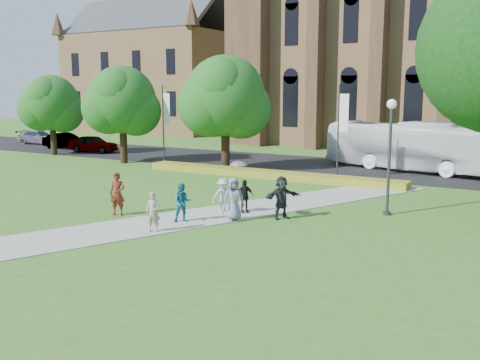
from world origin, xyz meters
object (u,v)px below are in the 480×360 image
Objects in this scene: car_2 at (39,137)px; pedestrian_0 at (117,194)px; car_0 at (93,144)px; streetlamp at (390,143)px; tour_coach at (410,146)px; car_1 at (66,141)px.

pedestrian_0 is at bearing -133.50° from car_2.
car_2 is at bearing 64.63° from car_0.
streetlamp is at bearing -122.44° from car_0.
tour_coach is at bearing -98.86° from car_2.
streetlamp is 42.93m from car_2.
streetlamp reaches higher than tour_coach.
streetlamp is 36.71m from car_1.
car_1 is 2.37× the size of pedestrian_0.
tour_coach reaches higher than car_1.
pedestrian_0 is at bearing -149.66° from streetlamp.
streetlamp is 0.42× the size of tour_coach.
tour_coach is 27.90m from car_0.
streetlamp reaches higher than car_0.
tour_coach is 2.58× the size of car_2.
tour_coach reaches higher than car_2.
car_0 reaches higher than car_1.
car_1 is 6.23m from car_2.
car_0 is at bearing -113.18° from car_2.
streetlamp is at bearing 7.86° from pedestrian_0.
streetlamp is 1.10× the size of car_2.
pedestrian_0 is at bearing -135.34° from car_1.
streetlamp is at bearing -118.47° from car_2.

